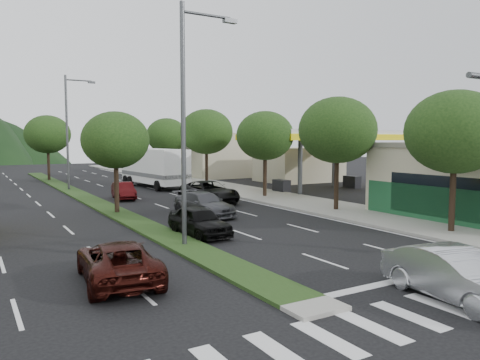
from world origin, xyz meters
TOP-DOWN VIEW (x-y plane):
  - ground at (0.00, 0.00)m, footprint 160.00×160.00m
  - sidewalk_right at (12.50, 25.00)m, footprint 5.00×90.00m
  - median at (0.00, 28.00)m, footprint 1.60×56.00m
  - crosswalk at (0.00, -2.00)m, footprint 19.00×2.20m
  - gas_canopy at (19.00, 22.00)m, footprint 12.20×8.20m
  - bldg_right_far at (19.50, 44.00)m, footprint 10.00×16.00m
  - tree_r_a at (12.00, 4.00)m, footprint 4.60×4.60m
  - tree_r_b at (12.00, 12.00)m, footprint 4.80×4.80m
  - tree_r_c at (12.00, 20.00)m, footprint 4.40×4.40m
  - tree_r_d at (12.00, 30.00)m, footprint 5.00×5.00m
  - tree_r_e at (12.00, 40.00)m, footprint 4.60×4.60m
  - tree_med_near at (0.00, 18.00)m, footprint 4.00×4.00m
  - tree_med_far at (0.00, 44.00)m, footprint 4.80×4.80m
  - streetlight_near at (0.21, 8.00)m, footprint 2.60×0.25m
  - streetlight_mid at (0.21, 33.00)m, footprint 2.60×0.25m
  - sedan_silver at (3.81, -1.89)m, footprint 2.10×4.60m
  - suv_maroon at (-3.77, 4.61)m, footprint 2.68×4.92m
  - car_queue_a at (1.50, 9.69)m, footprint 1.86×4.13m
  - car_queue_b at (4.19, 14.69)m, footprint 2.48×4.96m
  - car_queue_c at (2.40, 24.69)m, footprint 1.81×3.96m
  - car_queue_d at (7.04, 19.69)m, footprint 2.77×5.61m
  - motorhome at (7.47, 31.89)m, footprint 3.69×9.55m

SIDE VIEW (x-z plane):
  - ground at x=0.00m, z-range 0.00..0.00m
  - crosswalk at x=0.00m, z-range 0.00..0.01m
  - median at x=0.00m, z-range 0.00..0.12m
  - sidewalk_right at x=12.50m, z-range 0.00..0.15m
  - car_queue_c at x=2.40m, z-range 0.00..1.26m
  - suv_maroon at x=-3.77m, z-range 0.00..1.31m
  - car_queue_a at x=1.50m, z-range 0.00..1.38m
  - car_queue_b at x=4.19m, z-range 0.00..1.38m
  - sedan_silver at x=3.81m, z-range 0.00..1.46m
  - car_queue_d at x=7.04m, z-range 0.00..1.53m
  - motorhome at x=7.47m, z-range 0.12..3.70m
  - bldg_right_far at x=19.50m, z-range 0.00..5.20m
  - tree_med_near at x=0.00m, z-range 1.42..7.44m
  - gas_canopy at x=19.00m, z-range 2.02..7.27m
  - tree_r_c at x=12.00m, z-range 1.51..7.99m
  - tree_r_a at x=12.00m, z-range 1.50..8.14m
  - tree_r_e at x=12.00m, z-range 1.54..8.25m
  - tree_med_far at x=0.00m, z-range 1.54..8.47m
  - tree_r_b at x=12.00m, z-range 1.57..8.50m
  - tree_r_d at x=12.00m, z-range 1.60..8.76m
  - streetlight_near at x=0.21m, z-range 0.58..10.58m
  - streetlight_mid at x=0.21m, z-range 0.58..10.58m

